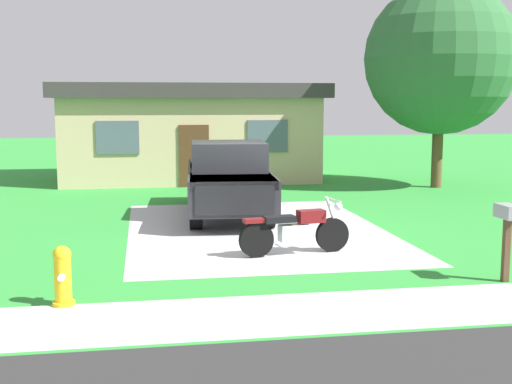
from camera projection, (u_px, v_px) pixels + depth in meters
ground_plane at (256, 230)px, 15.19m from camera, size 80.00×80.00×0.00m
driveway_pad at (256, 230)px, 15.19m from camera, size 5.71×7.98×0.01m
sidewalk_strip at (328, 311)px, 9.33m from camera, size 36.00×1.80×0.01m
motorcycle at (296, 230)px, 12.71m from camera, size 2.20×0.72×1.09m
pickup_truck at (228, 178)px, 17.06m from camera, size 2.40×5.75×1.90m
fire_hydrant at (63, 276)px, 9.54m from camera, size 0.32×0.40×0.87m
mailbox at (508, 222)px, 10.73m from camera, size 0.26×0.48×1.26m
shade_tree at (441, 59)px, 22.09m from camera, size 5.02×5.02×6.79m
neighbor_house at (189, 131)px, 24.98m from camera, size 9.60×5.60×3.50m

